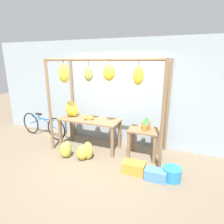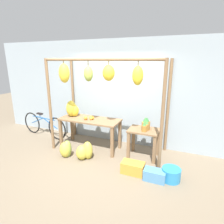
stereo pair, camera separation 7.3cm
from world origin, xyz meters
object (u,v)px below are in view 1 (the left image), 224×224
Objects in this scene: fruit_crate_purple at (155,175)px; fruit_crate_white at (134,168)px; banana_pile_ground_left at (66,150)px; banana_pile_on_table at (72,109)px; orange_pile at (89,118)px; banana_pile_ground_right at (86,151)px; pineapple_cluster at (146,124)px; parked_bicycle at (43,125)px; blue_bucket at (172,174)px.

fruit_crate_white is at bearing 171.49° from fruit_crate_purple.
banana_pile_on_table is at bearing 109.50° from banana_pile_ground_left.
banana_pile_ground_right is (0.15, -0.51, -0.66)m from orange_pile.
pineapple_cluster reaches higher than parked_bicycle.
banana_pile_ground_right is at bearing 177.17° from blue_bucket.
fruit_crate_white is (1.94, -0.76, -0.88)m from banana_pile_on_table.
fruit_crate_white is (1.36, -0.66, -0.72)m from orange_pile.
banana_pile_ground_left is 0.24× the size of parked_bicycle.
banana_pile_ground_left is at bearing -70.50° from banana_pile_on_table.
fruit_crate_white is at bearing -21.39° from banana_pile_on_table.
pineapple_cluster is 0.99× the size of banana_pile_ground_left.
orange_pile reaches higher than banana_pile_ground_right.
parked_bicycle is (-1.71, 0.21, -0.49)m from orange_pile.
parked_bicycle is (-3.82, 0.81, 0.23)m from blue_bucket.
pineapple_cluster reaches higher than fruit_crate_white.
fruit_crate_white is at bearing -1.36° from banana_pile_ground_left.
banana_pile_ground_left is at bearing 178.64° from fruit_crate_white.
banana_pile_ground_left is 0.81× the size of banana_pile_ground_right.
blue_bucket is at bearing 22.82° from fruit_crate_purple.
banana_pile_on_table is at bearing -5.43° from parked_bicycle.
pineapple_cluster reaches higher than banana_pile_ground_right.
orange_pile is 1.42m from pineapple_cluster.
blue_bucket is 0.32m from fruit_crate_purple.
orange_pile is at bearing -6.92° from parked_bicycle.
fruit_crate_white is 1.28× the size of blue_bucket.
pineapple_cluster is 1.01× the size of fruit_crate_purple.
banana_pile_ground_right is at bearing 172.82° from fruit_crate_white.
blue_bucket reaches higher than fruit_crate_white.
banana_pile_ground_left reaches higher than blue_bucket.
banana_pile_on_table is at bearing -178.88° from pineapple_cluster.
pineapple_cluster reaches higher than orange_pile.
fruit_crate_purple is at bearing -8.51° from fruit_crate_white.
pineapple_cluster is at bearing 1.12° from banana_pile_on_table.
fruit_crate_purple is at bearing -14.84° from parked_bicycle.
blue_bucket is 0.87× the size of fruit_crate_purple.
fruit_crate_purple is (2.14, -0.11, -0.08)m from banana_pile_ground_left.
banana_pile_on_table is 1.01× the size of banana_pile_ground_left.
blue_bucket is at bearing -46.96° from pineapple_cluster.
orange_pile is 0.53× the size of banana_pile_ground_left.
banana_pile_ground_right is 1.45× the size of blue_bucket.
banana_pile_ground_right is 1.13× the size of fruit_crate_white.
pineapple_cluster is at bearing 5.60° from orange_pile.
blue_bucket is 3.91m from parked_bicycle.
pineapple_cluster is (2.00, 0.04, -0.18)m from banana_pile_on_table.
orange_pile is 0.53× the size of pineapple_cluster.
banana_pile_on_table is 0.25× the size of parked_bicycle.
orange_pile is at bearing 62.27° from banana_pile_ground_left.
fruit_crate_white is at bearing -25.88° from orange_pile.
orange_pile is at bearing 164.05° from blue_bucket.
parked_bicycle is (-1.86, 0.71, 0.17)m from banana_pile_ground_right.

